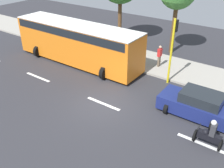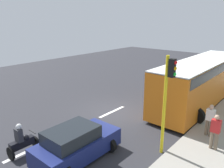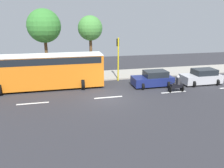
{
  "view_description": "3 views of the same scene",
  "coord_description": "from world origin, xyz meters",
  "px_view_note": "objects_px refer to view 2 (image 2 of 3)",
  "views": [
    {
      "loc": [
        -10.06,
        -7.81,
        8.54
      ],
      "look_at": [
        0.42,
        -0.35,
        1.31
      ],
      "focal_mm": 40.21,
      "sensor_mm": 36.0,
      "label": 1
    },
    {
      "loc": [
        8.92,
        -10.45,
        5.94
      ],
      "look_at": [
        -0.96,
        1.13,
        1.49
      ],
      "focal_mm": 36.09,
      "sensor_mm": 36.0,
      "label": 2
    },
    {
      "loc": [
        -16.0,
        3.3,
        6.22
      ],
      "look_at": [
        0.51,
        -0.43,
        0.99
      ],
      "focal_mm": 33.41,
      "sensor_mm": 36.0,
      "label": 3
    }
  ],
  "objects_px": {
    "motorcycle": "(22,141)",
    "pedestrian_near_signal": "(210,119)",
    "car_dark_blue": "(76,144)",
    "pedestrian_by_tree": "(215,131)",
    "traffic_light_corner": "(167,92)",
    "city_bus": "(201,78)"
  },
  "relations": [
    {
      "from": "motorcycle",
      "to": "pedestrian_by_tree",
      "type": "bearing_deg",
      "value": 41.8
    },
    {
      "from": "car_dark_blue",
      "to": "city_bus",
      "type": "height_order",
      "value": "city_bus"
    },
    {
      "from": "city_bus",
      "to": "traffic_light_corner",
      "type": "bearing_deg",
      "value": -81.45
    },
    {
      "from": "pedestrian_by_tree",
      "to": "car_dark_blue",
      "type": "bearing_deg",
      "value": -134.9
    },
    {
      "from": "motorcycle",
      "to": "pedestrian_near_signal",
      "type": "xyz_separation_m",
      "value": [
        5.9,
        6.92,
        0.42
      ]
    },
    {
      "from": "pedestrian_by_tree",
      "to": "traffic_light_corner",
      "type": "relative_size",
      "value": 0.38
    },
    {
      "from": "pedestrian_near_signal",
      "to": "pedestrian_by_tree",
      "type": "relative_size",
      "value": 1.0
    },
    {
      "from": "motorcycle",
      "to": "pedestrian_by_tree",
      "type": "relative_size",
      "value": 0.91
    },
    {
      "from": "city_bus",
      "to": "motorcycle",
      "type": "height_order",
      "value": "city_bus"
    },
    {
      "from": "pedestrian_near_signal",
      "to": "pedestrian_by_tree",
      "type": "height_order",
      "value": "same"
    },
    {
      "from": "car_dark_blue",
      "to": "city_bus",
      "type": "bearing_deg",
      "value": 81.15
    },
    {
      "from": "city_bus",
      "to": "pedestrian_near_signal",
      "type": "bearing_deg",
      "value": -64.89
    },
    {
      "from": "city_bus",
      "to": "pedestrian_near_signal",
      "type": "height_order",
      "value": "city_bus"
    },
    {
      "from": "traffic_light_corner",
      "to": "pedestrian_by_tree",
      "type": "bearing_deg",
      "value": 43.36
    },
    {
      "from": "car_dark_blue",
      "to": "pedestrian_by_tree",
      "type": "bearing_deg",
      "value": 45.1
    },
    {
      "from": "motorcycle",
      "to": "traffic_light_corner",
      "type": "xyz_separation_m",
      "value": [
        4.8,
        4.21,
        2.29
      ]
    },
    {
      "from": "pedestrian_by_tree",
      "to": "traffic_light_corner",
      "type": "xyz_separation_m",
      "value": [
        -1.68,
        -1.59,
        1.87
      ]
    },
    {
      "from": "car_dark_blue",
      "to": "motorcycle",
      "type": "distance_m",
      "value": 2.5
    },
    {
      "from": "motorcycle",
      "to": "pedestrian_near_signal",
      "type": "distance_m",
      "value": 9.1
    },
    {
      "from": "motorcycle",
      "to": "pedestrian_by_tree",
      "type": "distance_m",
      "value": 8.71
    },
    {
      "from": "car_dark_blue",
      "to": "traffic_light_corner",
      "type": "relative_size",
      "value": 0.86
    },
    {
      "from": "car_dark_blue",
      "to": "motorcycle",
      "type": "height_order",
      "value": "motorcycle"
    }
  ]
}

